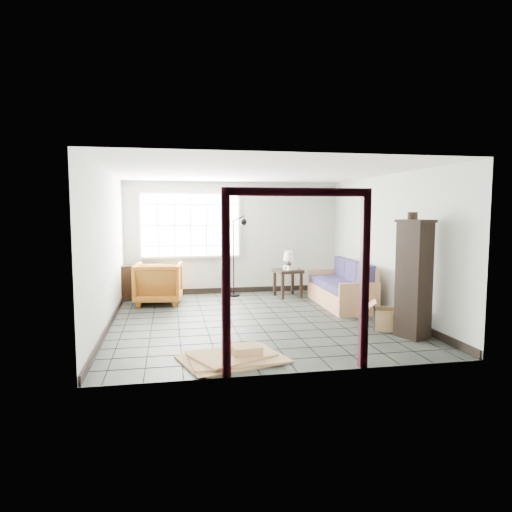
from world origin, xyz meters
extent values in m
plane|color=black|center=(0.00, 0.00, 0.00)|extent=(5.50, 5.50, 0.00)
cube|color=#B2B8B1|center=(0.00, 2.75, 1.30)|extent=(5.00, 0.02, 2.60)
cube|color=#B2B8B1|center=(0.00, -2.75, 1.30)|extent=(5.00, 0.02, 2.60)
cube|color=#B2B8B1|center=(-2.50, 0.00, 1.30)|extent=(0.02, 5.50, 2.60)
cube|color=#B2B8B1|center=(2.50, 0.00, 1.30)|extent=(0.02, 5.50, 2.60)
cube|color=white|center=(0.00, 0.00, 2.60)|extent=(5.00, 5.50, 0.02)
cube|color=black|center=(0.00, 2.73, 0.06)|extent=(4.95, 0.03, 0.12)
cube|color=black|center=(-2.48, 0.00, 0.06)|extent=(0.03, 5.45, 0.12)
cube|color=black|center=(2.48, 0.00, 0.06)|extent=(0.03, 5.45, 0.12)
cube|color=silver|center=(-1.00, 2.71, 1.60)|extent=(2.32, 0.06, 1.52)
cube|color=white|center=(-1.00, 2.67, 1.60)|extent=(2.20, 0.02, 1.40)
cube|color=#360C17|center=(-0.85, -2.70, 1.05)|extent=(0.10, 0.08, 2.10)
cube|color=#360C17|center=(0.85, -2.70, 1.05)|extent=(0.10, 0.08, 2.10)
cube|color=#360C17|center=(0.00, -2.70, 2.15)|extent=(1.80, 0.08, 0.10)
cube|color=#A8734B|center=(1.93, 0.83, 0.18)|extent=(0.83, 1.98, 0.35)
cube|color=#A8734B|center=(1.90, -0.18, 0.31)|extent=(0.78, 0.08, 0.63)
cube|color=#A8734B|center=(1.95, 1.84, 0.31)|extent=(0.78, 0.08, 0.63)
cube|color=#A8734B|center=(2.28, 0.82, 0.54)|extent=(0.12, 1.96, 0.69)
cube|color=#171939|center=(1.89, 0.18, 0.43)|extent=(0.72, 0.64, 0.16)
cube|color=#171939|center=(2.17, 0.18, 0.67)|extent=(0.15, 0.63, 0.51)
cube|color=#171939|center=(1.91, 0.83, 0.43)|extent=(0.72, 0.64, 0.16)
cube|color=#171939|center=(2.19, 0.82, 0.67)|extent=(0.15, 0.63, 0.51)
cube|color=#171939|center=(1.92, 1.48, 0.43)|extent=(0.72, 0.64, 0.16)
cube|color=#171939|center=(2.21, 1.47, 0.67)|extent=(0.15, 0.63, 0.51)
imported|color=#9B5916|center=(-1.72, 1.75, 0.48)|extent=(1.01, 0.96, 0.95)
cube|color=black|center=(1.12, 1.98, 0.59)|extent=(0.65, 0.65, 0.07)
cube|color=black|center=(0.94, 1.72, 0.28)|extent=(0.07, 0.07, 0.56)
cube|color=black|center=(1.38, 1.79, 0.28)|extent=(0.07, 0.07, 0.56)
cube|color=black|center=(0.86, 2.16, 0.28)|extent=(0.07, 0.07, 0.56)
cube|color=black|center=(1.30, 2.24, 0.28)|extent=(0.07, 0.07, 0.56)
cylinder|color=black|center=(1.14, 1.96, 0.69)|extent=(0.13, 0.13, 0.14)
cylinder|color=black|center=(1.14, 1.96, 0.82)|extent=(0.03, 0.03, 0.10)
cone|color=beige|center=(1.14, 1.96, 0.93)|extent=(0.33, 0.33, 0.21)
cube|color=silver|center=(1.18, 1.96, 0.67)|extent=(0.32, 0.29, 0.09)
cylinder|color=black|center=(1.06, 1.91, 0.67)|extent=(0.04, 0.06, 0.06)
cylinder|color=black|center=(-0.06, 2.30, 0.02)|extent=(0.37, 0.37, 0.03)
cylinder|color=black|center=(-0.06, 2.30, 0.87)|extent=(0.03, 0.03, 1.70)
cylinder|color=black|center=(0.03, 2.20, 1.76)|extent=(0.27, 0.14, 0.15)
sphere|color=black|center=(0.13, 2.09, 1.68)|extent=(0.20, 0.20, 0.15)
cube|color=black|center=(-2.15, 2.40, 0.38)|extent=(1.04, 0.74, 0.75)
cube|color=black|center=(-2.15, 2.40, 0.39)|extent=(0.96, 0.67, 0.03)
cube|color=black|center=(2.15, -1.59, 0.89)|extent=(0.46, 0.53, 1.78)
cube|color=black|center=(2.15, -1.59, 1.78)|extent=(0.52, 0.59, 0.04)
cylinder|color=black|center=(2.13, -1.52, 1.86)|extent=(0.15, 0.15, 0.11)
cube|color=#9B6F4B|center=(2.04, -1.08, 0.01)|extent=(0.60, 0.55, 0.02)
cube|color=black|center=(1.81, -0.99, 0.17)|extent=(0.17, 0.37, 0.33)
cube|color=#9B6F4B|center=(2.27, -1.17, 0.17)|extent=(0.17, 0.37, 0.33)
cube|color=#9B6F4B|center=(1.97, -1.26, 0.17)|extent=(0.46, 0.20, 0.33)
cube|color=#9B6F4B|center=(2.12, -0.90, 0.17)|extent=(0.46, 0.20, 0.33)
cube|color=#9B6F4B|center=(1.75, -0.96, 0.39)|extent=(0.32, 0.43, 0.14)
cube|color=#9B6F4B|center=(2.33, -1.20, 0.39)|extent=(0.32, 0.43, 0.14)
cube|color=#9B6F4B|center=(-0.70, -2.15, 0.01)|extent=(1.50, 1.25, 0.03)
cube|color=#9B6F4B|center=(-0.70, -2.15, 0.04)|extent=(1.21, 0.95, 0.03)
cube|color=#9B6F4B|center=(-0.70, -2.15, 0.07)|extent=(1.18, 1.05, 0.03)
cube|color=#9B6F4B|center=(-0.53, -2.16, 0.13)|extent=(0.42, 0.35, 0.11)
camera|label=1|loc=(-1.48, -7.86, 1.94)|focal=32.00mm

